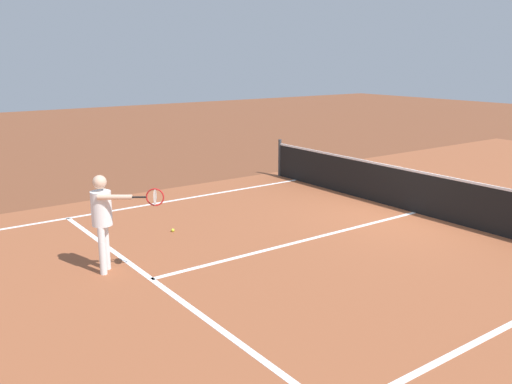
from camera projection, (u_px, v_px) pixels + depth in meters
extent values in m
plane|color=brown|center=(415.00, 213.00, 12.17)|extent=(60.00, 60.00, 0.00)
cube|color=#9E5433|center=(415.00, 213.00, 12.17)|extent=(10.62, 24.40, 0.00)
cube|color=white|center=(89.00, 215.00, 12.00)|extent=(0.10, 11.89, 0.01)
cube|color=white|center=(151.00, 279.00, 8.51)|extent=(8.22, 0.10, 0.01)
cube|color=white|center=(306.00, 240.00, 10.34)|extent=(0.10, 6.40, 0.01)
cylinder|color=#33383D|center=(280.00, 158.00, 15.84)|extent=(0.09, 0.09, 1.07)
cube|color=black|center=(416.00, 193.00, 12.06)|extent=(9.69, 0.02, 0.91)
cube|color=white|center=(417.00, 172.00, 11.94)|extent=(9.69, 0.03, 0.05)
cylinder|color=white|center=(106.00, 246.00, 8.83)|extent=(0.11, 0.11, 0.79)
cylinder|color=white|center=(102.00, 251.00, 8.62)|extent=(0.11, 0.11, 0.79)
cylinder|color=white|center=(101.00, 208.00, 8.57)|extent=(0.32, 0.32, 0.55)
sphere|color=beige|center=(100.00, 182.00, 8.47)|extent=(0.22, 0.22, 0.22)
cylinder|color=beige|center=(104.00, 205.00, 8.73)|extent=(0.08, 0.08, 0.53)
cylinder|color=beige|center=(115.00, 197.00, 8.35)|extent=(0.38, 0.48, 0.08)
cylinder|color=black|center=(139.00, 197.00, 8.35)|extent=(0.15, 0.19, 0.03)
torus|color=red|center=(155.00, 197.00, 8.35)|extent=(0.18, 0.24, 0.28)
cylinder|color=silver|center=(155.00, 197.00, 8.35)|extent=(0.20, 0.15, 0.25)
sphere|color=#CCE033|center=(173.00, 230.00, 10.82)|extent=(0.07, 0.07, 0.07)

